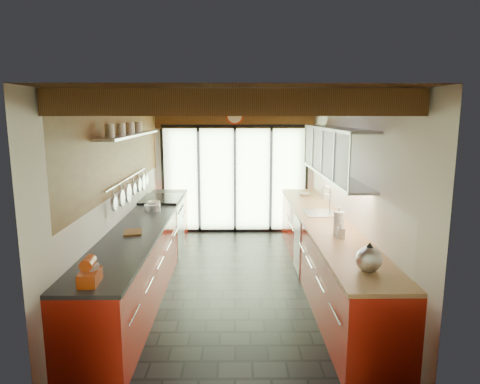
{
  "coord_description": "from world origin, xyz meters",
  "views": [
    {
      "loc": [
        0.0,
        -5.81,
        2.39
      ],
      "look_at": [
        0.08,
        0.4,
        1.25
      ],
      "focal_mm": 32.0,
      "sensor_mm": 36.0,
      "label": 1
    }
  ],
  "objects": [
    {
      "name": "paper_towel",
      "position": [
        1.27,
        -0.75,
        1.07
      ],
      "size": [
        0.17,
        0.17,
        0.35
      ],
      "color": "white",
      "rests_on": "right_counter"
    },
    {
      "name": "sink_assembly",
      "position": [
        1.29,
        0.4,
        0.96
      ],
      "size": [
        0.45,
        0.52,
        0.43
      ],
      "color": "silver",
      "rests_on": "right_counter"
    },
    {
      "name": "upper_cabinets_right",
      "position": [
        1.43,
        0.3,
        1.85
      ],
      "size": [
        0.34,
        3.0,
        3.0
      ],
      "color": "silver",
      "rests_on": "ground"
    },
    {
      "name": "room_shell",
      "position": [
        0.0,
        0.0,
        1.65
      ],
      "size": [
        5.5,
        5.5,
        5.5
      ],
      "color": "silver",
      "rests_on": "ground"
    },
    {
      "name": "kettle",
      "position": [
        1.27,
        -1.96,
        1.05
      ],
      "size": [
        0.33,
        0.35,
        0.3
      ],
      "color": "silver",
      "rests_on": "right_counter"
    },
    {
      "name": "soap_bottle",
      "position": [
        1.27,
        -0.88,
        1.01
      ],
      "size": [
        0.08,
        0.09,
        0.19
      ],
      "primitive_type": "imported",
      "rotation": [
        0.0,
        0.0,
        -0.0
      ],
      "color": "silver",
      "rests_on": "right_counter"
    },
    {
      "name": "left_counter",
      "position": [
        -1.28,
        0.0,
        0.46
      ],
      "size": [
        0.68,
        5.0,
        0.92
      ],
      "color": "#AE1D0F",
      "rests_on": "ground"
    },
    {
      "name": "ceiling_beams",
      "position": [
        -0.0,
        0.38,
        2.46
      ],
      "size": [
        3.14,
        5.06,
        4.9
      ],
      "color": "#593316",
      "rests_on": "ground"
    },
    {
      "name": "cutting_board",
      "position": [
        -1.27,
        -0.65,
        0.93
      ],
      "size": [
        0.26,
        0.33,
        0.03
      ],
      "primitive_type": "cube",
      "rotation": [
        0.0,
        0.0,
        0.17
      ],
      "color": "brown",
      "rests_on": "left_counter"
    },
    {
      "name": "stand_mixer",
      "position": [
        -1.27,
        -2.24,
        1.02
      ],
      "size": [
        0.18,
        0.29,
        0.25
      ],
      "color": "#BB3C0E",
      "rests_on": "left_counter"
    },
    {
      "name": "range_stove",
      "position": [
        -1.28,
        1.45,
        0.47
      ],
      "size": [
        0.66,
        0.9,
        0.97
      ],
      "color": "silver",
      "rests_on": "ground"
    },
    {
      "name": "glass_door",
      "position": [
        0.0,
        2.69,
        1.66
      ],
      "size": [
        2.95,
        0.1,
        2.9
      ],
      "color": "#C6EAAD",
      "rests_on": "ground"
    },
    {
      "name": "bowl",
      "position": [
        1.27,
        1.83,
        0.94
      ],
      "size": [
        0.24,
        0.24,
        0.05
      ],
      "primitive_type": "imported",
      "rotation": [
        0.0,
        0.0,
        0.29
      ],
      "color": "silver",
      "rests_on": "right_counter"
    },
    {
      "name": "left_wall_fixtures",
      "position": [
        -1.47,
        0.29,
        1.78
      ],
      "size": [
        0.28,
        2.6,
        0.96
      ],
      "color": "silver",
      "rests_on": "ground"
    },
    {
      "name": "right_counter",
      "position": [
        1.27,
        0.0,
        0.46
      ],
      "size": [
        0.68,
        5.0,
        0.92
      ],
      "color": "#AE1D0F",
      "rests_on": "ground"
    },
    {
      "name": "pot_large",
      "position": [
        -1.27,
        0.76,
        0.98
      ],
      "size": [
        0.23,
        0.23,
        0.12
      ],
      "primitive_type": "cylinder",
      "rotation": [
        0.0,
        0.0,
        0.21
      ],
      "color": "silver",
      "rests_on": "left_counter"
    },
    {
      "name": "ground",
      "position": [
        0.0,
        0.0,
        0.0
      ],
      "size": [
        5.5,
        5.5,
        0.0
      ],
      "primitive_type": "plane",
      "color": "black",
      "rests_on": "ground"
    },
    {
      "name": "pot_small",
      "position": [
        -1.27,
        0.63,
        0.97
      ],
      "size": [
        0.32,
        0.32,
        0.09
      ],
      "primitive_type": "cylinder",
      "rotation": [
        0.0,
        0.0,
        0.41
      ],
      "color": "silver",
      "rests_on": "left_counter"
    }
  ]
}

